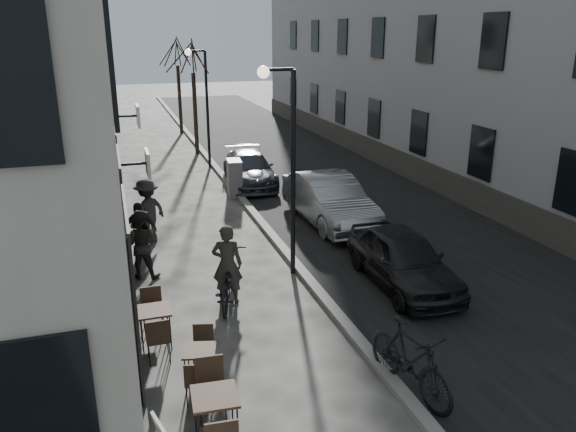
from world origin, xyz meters
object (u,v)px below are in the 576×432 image
bicycle (228,279)px  pedestrian_near (141,244)px  bistro_set_c (155,324)px  streetlamp_near (286,150)px  car_far (249,169)px  utility_cabinet (235,178)px  tree_far (177,51)px  streetlamp_far (203,95)px  tree_near (192,56)px  bistro_set_b (200,363)px  pedestrian_mid (148,211)px  car_near (403,259)px  pedestrian_far (139,231)px  car_mid (329,200)px  bistro_set_a (216,414)px  moped (410,360)px

bicycle → pedestrian_near: pedestrian_near is taller
bistro_set_c → bicycle: 2.18m
streetlamp_near → pedestrian_near: 4.22m
bistro_set_c → car_far: car_far is taller
utility_cabinet → pedestrian_near: (-3.70, -6.33, 0.20)m
tree_far → bicycle: 22.53m
streetlamp_far → tree_near: (0.07, 3.00, 1.50)m
streetlamp_near → utility_cabinet: bearing=87.8°
tree_near → bistro_set_b: tree_near is taller
pedestrian_mid → pedestrian_near: bearing=43.7°
bistro_set_c → pedestrian_mid: 5.78m
utility_cabinet → streetlamp_far: bearing=99.0°
bistro_set_b → car_near: (5.25, 2.54, 0.26)m
tree_near → tree_far: 6.00m
pedestrian_far → car_near: (5.90, -3.45, -0.13)m
pedestrian_mid → car_near: bearing=101.1°
pedestrian_near → pedestrian_mid: 2.42m
bistro_set_b → utility_cabinet: bearing=89.4°
bistro_set_c → pedestrian_near: 3.38m
tree_far → car_far: bearing=-84.9°
tree_near → car_mid: 12.51m
utility_cabinet → car_near: (2.20, -8.66, -0.01)m
tree_far → car_near: tree_far is taller
streetlamp_near → car_mid: 4.81m
bistro_set_a → bistro_set_b: size_ratio=1.20×
bistro_set_b → pedestrian_near: 4.93m
bistro_set_a → pedestrian_mid: (-0.31, 8.79, 0.44)m
car_near → bistro_set_c: bearing=-168.8°
bistro_set_a → utility_cabinet: size_ratio=1.24×
utility_cabinet → moped: size_ratio=0.64×
bistro_set_a → car_mid: 10.29m
streetlamp_far → pedestrian_mid: size_ratio=2.71×
streetlamp_near → bistro_set_a: (-2.80, -5.48, -2.66)m
bistro_set_c → pedestrian_far: 4.48m
car_far → tree_near: bearing=105.0°
tree_far → streetlamp_far: bearing=-90.5°
pedestrian_mid → tree_near: bearing=-143.8°
pedestrian_mid → moped: (3.63, -8.56, -0.31)m
tree_near → pedestrian_mid: (-3.18, -11.69, -3.72)m
streetlamp_far → car_near: 13.87m
moped → bistro_set_b: bearing=148.3°
streetlamp_far → bicycle: bearing=-97.4°
bistro_set_a → pedestrian_mid: 8.81m
bistro_set_b → streetlamp_near: bearing=69.6°
bistro_set_a → utility_cabinet: (3.07, 12.72, 0.17)m
streetlamp_far → car_far: (1.17, -3.36, -2.53)m
tree_near → car_near: tree_near is taller
car_near → car_mid: car_mid is taller
bistro_set_b → tree_far: bearing=98.2°
tree_near → pedestrian_near: bearing=-104.0°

